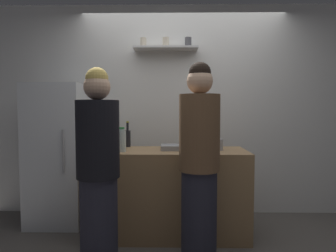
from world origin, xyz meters
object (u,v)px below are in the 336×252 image
object	(u,v)px
refrigerator	(59,154)
person_brown_jacket	(199,165)
utensil_holder	(218,144)
wine_bottle_green_glass	(114,139)
wine_bottle_amber_glass	(208,139)
baking_pan	(178,147)
person_blonde	(98,173)
water_bottle_plastic	(122,141)
wine_bottle_dark_glass	(128,138)

from	to	relation	value
refrigerator	person_brown_jacket	world-z (taller)	person_brown_jacket
utensil_holder	wine_bottle_green_glass	distance (m)	1.12
wine_bottle_amber_glass	wine_bottle_green_glass	bearing A→B (deg)	162.52
wine_bottle_green_glass	wine_bottle_amber_glass	world-z (taller)	wine_bottle_amber_glass
baking_pan	person_brown_jacket	bearing A→B (deg)	-74.12
person_blonde	baking_pan	bearing A→B (deg)	16.81
baking_pan	utensil_holder	size ratio (longest dim) A/B	1.64
water_bottle_plastic	person_blonde	world-z (taller)	person_blonde
wine_bottle_green_glass	person_brown_jacket	xyz separation A→B (m)	(0.86, -0.73, -0.15)
utensil_holder	wine_bottle_amber_glass	size ratio (longest dim) A/B	0.60
wine_bottle_green_glass	wine_bottle_dark_glass	distance (m)	0.17
refrigerator	baking_pan	world-z (taller)	refrigerator
person_brown_jacket	refrigerator	bearing A→B (deg)	53.30
utensil_holder	baking_pan	bearing A→B (deg)	176.18
utensil_holder	wine_bottle_green_glass	world-z (taller)	wine_bottle_green_glass
wine_bottle_amber_glass	person_blonde	xyz separation A→B (m)	(-0.93, -0.56, -0.21)
wine_bottle_dark_glass	person_blonde	xyz separation A→B (m)	(-0.08, -0.98, -0.19)
refrigerator	person_brown_jacket	bearing A→B (deg)	-30.27
baking_pan	water_bottle_plastic	size ratio (longest dim) A/B	1.39
baking_pan	person_brown_jacket	world-z (taller)	person_brown_jacket
utensil_holder	wine_bottle_green_glass	bearing A→B (deg)	172.32
person_brown_jacket	water_bottle_plastic	bearing A→B (deg)	51.40
utensil_holder	wine_bottle_dark_glass	bearing A→B (deg)	165.06
baking_pan	person_brown_jacket	xyz separation A→B (m)	(0.17, -0.61, -0.07)
wine_bottle_green_glass	person_blonde	size ratio (longest dim) A/B	0.17
wine_bottle_amber_glass	person_blonde	distance (m)	1.11
refrigerator	wine_bottle_green_glass	bearing A→B (deg)	-13.92
refrigerator	baking_pan	bearing A→B (deg)	-11.92
person_brown_jacket	wine_bottle_dark_glass	bearing A→B (deg)	34.62
utensil_holder	person_blonde	distance (m)	1.29
wine_bottle_green_glass	wine_bottle_dark_glass	world-z (taller)	wine_bottle_dark_glass
wine_bottle_green_glass	wine_bottle_dark_glass	xyz separation A→B (m)	(0.13, 0.11, 0.00)
wine_bottle_green_glass	wine_bottle_amber_glass	bearing A→B (deg)	-17.48
wine_bottle_green_glass	person_blonde	distance (m)	0.89
wine_bottle_green_glass	person_brown_jacket	size ratio (longest dim) A/B	0.16
wine_bottle_green_glass	person_brown_jacket	bearing A→B (deg)	-40.16
wine_bottle_amber_glass	person_brown_jacket	world-z (taller)	person_brown_jacket
wine_bottle_dark_glass	wine_bottle_green_glass	bearing A→B (deg)	-140.44
refrigerator	water_bottle_plastic	distance (m)	0.94
person_blonde	water_bottle_plastic	bearing A→B (deg)	49.16
utensil_holder	wine_bottle_green_glass	xyz separation A→B (m)	(-1.11, 0.15, 0.04)
baking_pan	water_bottle_plastic	distance (m)	0.58
water_bottle_plastic	person_brown_jacket	distance (m)	0.88
baking_pan	water_bottle_plastic	world-z (taller)	water_bottle_plastic
utensil_holder	wine_bottle_dark_glass	world-z (taller)	wine_bottle_dark_glass
refrigerator	baking_pan	size ratio (longest dim) A/B	4.70
person_brown_jacket	wine_bottle_green_glass	bearing A→B (deg)	43.41
utensil_holder	wine_bottle_amber_glass	bearing A→B (deg)	-127.26
wine_bottle_green_glass	person_brown_jacket	distance (m)	1.14
refrigerator	wine_bottle_green_glass	size ratio (longest dim) A/B	5.86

